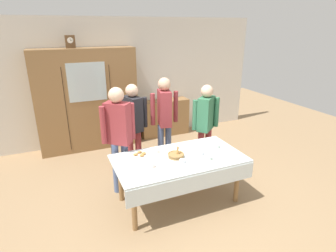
{
  "coord_description": "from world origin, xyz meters",
  "views": [
    {
      "loc": [
        -1.55,
        -3.4,
        2.52
      ],
      "look_at": [
        0.0,
        0.2,
        1.08
      ],
      "focal_mm": 29.32,
      "sensor_mm": 36.0,
      "label": 1
    }
  ],
  "objects_px": {
    "bookshelf_low": "(164,117)",
    "book_stack": "(164,99)",
    "tea_cup_center": "(217,147)",
    "pastry_plate": "(140,155)",
    "person_by_cabinet": "(164,114)",
    "spoon_mid_right": "(161,159)",
    "tea_cup_near_right": "(201,153)",
    "person_beside_shelf": "(206,120)",
    "person_behind_table_left": "(133,120)",
    "person_behind_table_right": "(118,131)",
    "bread_basket": "(176,155)",
    "mantel_clock": "(70,42)",
    "tea_cup_mid_right": "(209,158)",
    "tea_cup_far_right": "(156,151)",
    "wall_cabinet": "(88,100)",
    "tea_cup_back_edge": "(152,166)",
    "spoon_mid_left": "(229,159)",
    "dining_table": "(180,164)",
    "tea_cup_front_edge": "(182,162)"
  },
  "relations": [
    {
      "from": "bookshelf_low",
      "to": "book_stack",
      "type": "height_order",
      "value": "book_stack"
    },
    {
      "from": "tea_cup_center",
      "to": "pastry_plate",
      "type": "height_order",
      "value": "tea_cup_center"
    },
    {
      "from": "bookshelf_low",
      "to": "person_by_cabinet",
      "type": "relative_size",
      "value": 0.69
    },
    {
      "from": "pastry_plate",
      "to": "spoon_mid_right",
      "type": "xyz_separation_m",
      "value": [
        0.24,
        -0.24,
        -0.01
      ]
    },
    {
      "from": "pastry_plate",
      "to": "tea_cup_near_right",
      "type": "bearing_deg",
      "value": -22.16
    },
    {
      "from": "tea_cup_center",
      "to": "person_beside_shelf",
      "type": "relative_size",
      "value": 0.08
    },
    {
      "from": "person_behind_table_left",
      "to": "person_behind_table_right",
      "type": "distance_m",
      "value": 0.67
    },
    {
      "from": "bread_basket",
      "to": "pastry_plate",
      "type": "bearing_deg",
      "value": 151.4
    },
    {
      "from": "person_behind_table_right",
      "to": "mantel_clock",
      "type": "bearing_deg",
      "value": 101.36
    },
    {
      "from": "tea_cup_mid_right",
      "to": "tea_cup_near_right",
      "type": "relative_size",
      "value": 1.0
    },
    {
      "from": "mantel_clock",
      "to": "person_behind_table_right",
      "type": "distance_m",
      "value": 2.31
    },
    {
      "from": "tea_cup_center",
      "to": "pastry_plate",
      "type": "relative_size",
      "value": 0.46
    },
    {
      "from": "tea_cup_far_right",
      "to": "wall_cabinet",
      "type": "bearing_deg",
      "value": 105.96
    },
    {
      "from": "tea_cup_back_edge",
      "to": "pastry_plate",
      "type": "bearing_deg",
      "value": 95.1
    },
    {
      "from": "tea_cup_back_edge",
      "to": "bread_basket",
      "type": "xyz_separation_m",
      "value": [
        0.43,
        0.16,
        0.01
      ]
    },
    {
      "from": "person_behind_table_left",
      "to": "person_by_cabinet",
      "type": "height_order",
      "value": "person_by_cabinet"
    },
    {
      "from": "tea_cup_far_right",
      "to": "spoon_mid_left",
      "type": "height_order",
      "value": "tea_cup_far_right"
    },
    {
      "from": "tea_cup_far_right",
      "to": "pastry_plate",
      "type": "height_order",
      "value": "tea_cup_far_right"
    },
    {
      "from": "tea_cup_back_edge",
      "to": "person_behind_table_left",
      "type": "relative_size",
      "value": 0.08
    },
    {
      "from": "tea_cup_near_right",
      "to": "person_by_cabinet",
      "type": "distance_m",
      "value": 1.19
    },
    {
      "from": "dining_table",
      "to": "tea_cup_center",
      "type": "xyz_separation_m",
      "value": [
        0.68,
        0.09,
        0.12
      ]
    },
    {
      "from": "bread_basket",
      "to": "person_behind_table_left",
      "type": "bearing_deg",
      "value": 104.58
    },
    {
      "from": "wall_cabinet",
      "to": "bookshelf_low",
      "type": "relative_size",
      "value": 1.81
    },
    {
      "from": "tea_cup_front_edge",
      "to": "person_behind_table_left",
      "type": "distance_m",
      "value": 1.39
    },
    {
      "from": "mantel_clock",
      "to": "person_beside_shelf",
      "type": "distance_m",
      "value": 2.97
    },
    {
      "from": "spoon_mid_right",
      "to": "person_behind_table_left",
      "type": "bearing_deg",
      "value": 93.75
    },
    {
      "from": "tea_cup_front_edge",
      "to": "bread_basket",
      "type": "distance_m",
      "value": 0.21
    },
    {
      "from": "spoon_mid_left",
      "to": "tea_cup_mid_right",
      "type": "bearing_deg",
      "value": 160.97
    },
    {
      "from": "tea_cup_center",
      "to": "tea_cup_far_right",
      "type": "bearing_deg",
      "value": 166.53
    },
    {
      "from": "mantel_clock",
      "to": "tea_cup_back_edge",
      "type": "xyz_separation_m",
      "value": [
        0.65,
        -2.69,
        -1.47
      ]
    },
    {
      "from": "spoon_mid_right",
      "to": "book_stack",
      "type": "bearing_deg",
      "value": 66.59
    },
    {
      "from": "person_behind_table_right",
      "to": "spoon_mid_left",
      "type": "bearing_deg",
      "value": -35.08
    },
    {
      "from": "bookshelf_low",
      "to": "person_beside_shelf",
      "type": "height_order",
      "value": "person_beside_shelf"
    },
    {
      "from": "tea_cup_mid_right",
      "to": "person_beside_shelf",
      "type": "height_order",
      "value": "person_beside_shelf"
    },
    {
      "from": "spoon_mid_left",
      "to": "person_behind_table_left",
      "type": "height_order",
      "value": "person_behind_table_left"
    },
    {
      "from": "book_stack",
      "to": "person_by_cabinet",
      "type": "xyz_separation_m",
      "value": [
        -0.62,
        -1.51,
        0.14
      ]
    },
    {
      "from": "bookshelf_low",
      "to": "person_behind_table_left",
      "type": "bearing_deg",
      "value": -129.3
    },
    {
      "from": "spoon_mid_left",
      "to": "person_beside_shelf",
      "type": "height_order",
      "value": "person_beside_shelf"
    },
    {
      "from": "tea_cup_front_edge",
      "to": "pastry_plate",
      "type": "xyz_separation_m",
      "value": [
        -0.46,
        0.46,
        -0.01
      ]
    },
    {
      "from": "tea_cup_near_right",
      "to": "pastry_plate",
      "type": "xyz_separation_m",
      "value": [
        -0.83,
        0.34,
        -0.01
      ]
    },
    {
      "from": "tea_cup_far_right",
      "to": "person_beside_shelf",
      "type": "bearing_deg",
      "value": 21.93
    },
    {
      "from": "bread_basket",
      "to": "person_by_cabinet",
      "type": "distance_m",
      "value": 1.13
    },
    {
      "from": "mantel_clock",
      "to": "tea_cup_front_edge",
      "type": "xyz_separation_m",
      "value": [
        1.07,
        -2.74,
        -1.47
      ]
    },
    {
      "from": "wall_cabinet",
      "to": "tea_cup_mid_right",
      "type": "relative_size",
      "value": 16.22
    },
    {
      "from": "tea_cup_mid_right",
      "to": "tea_cup_near_right",
      "type": "height_order",
      "value": "same"
    },
    {
      "from": "tea_cup_near_right",
      "to": "bread_basket",
      "type": "bearing_deg",
      "value": 166.96
    },
    {
      "from": "tea_cup_far_right",
      "to": "spoon_mid_right",
      "type": "xyz_separation_m",
      "value": [
        -0.01,
        -0.23,
        -0.02
      ]
    },
    {
      "from": "wall_cabinet",
      "to": "bookshelf_low",
      "type": "xyz_separation_m",
      "value": [
        1.75,
        0.05,
        -0.62
      ]
    },
    {
      "from": "book_stack",
      "to": "tea_cup_near_right",
      "type": "distance_m",
      "value": 2.72
    },
    {
      "from": "dining_table",
      "to": "bread_basket",
      "type": "bearing_deg",
      "value": 120.12
    }
  ]
}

